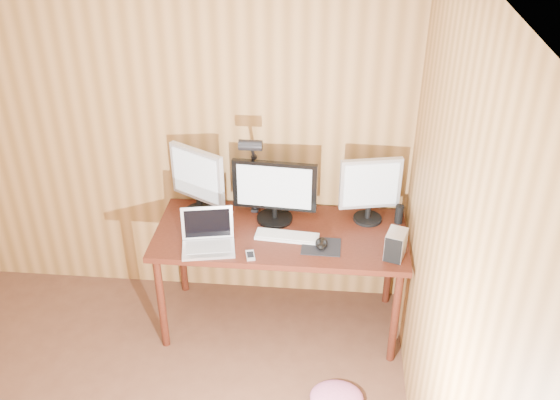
# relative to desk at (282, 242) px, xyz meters

# --- Properties ---
(room_shell) EXTENTS (4.00, 4.00, 4.00)m
(room_shell) POSITION_rel_desk_xyz_m (-0.93, -1.70, 0.62)
(room_shell) COLOR brown
(room_shell) RESTS_ON ground
(desk) EXTENTS (1.60, 0.70, 0.75)m
(desk) POSITION_rel_desk_xyz_m (0.00, 0.00, 0.00)
(desk) COLOR #40170D
(desk) RESTS_ON floor
(monitor_center) EXTENTS (0.54, 0.24, 0.42)m
(monitor_center) POSITION_rel_desk_xyz_m (-0.05, 0.07, 0.34)
(monitor_center) COLOR black
(monitor_center) RESTS_ON desk
(monitor_left) EXTENTS (0.38, 0.24, 0.47)m
(monitor_left) POSITION_rel_desk_xyz_m (-0.56, 0.12, 0.38)
(monitor_left) COLOR black
(monitor_left) RESTS_ON desk
(monitor_right) EXTENTS (0.39, 0.19, 0.45)m
(monitor_right) POSITION_rel_desk_xyz_m (0.55, 0.12, 0.36)
(monitor_right) COLOR black
(monitor_right) RESTS_ON desk
(laptop) EXTENTS (0.36, 0.30, 0.23)m
(laptop) POSITION_rel_desk_xyz_m (-0.43, -0.25, 0.18)
(laptop) COLOR silver
(laptop) RESTS_ON desk
(keyboard) EXTENTS (0.41, 0.15, 0.02)m
(keyboard) POSITION_rel_desk_xyz_m (0.04, -0.13, 0.13)
(keyboard) COLOR silver
(keyboard) RESTS_ON desk
(mousepad) EXTENTS (0.24, 0.20, 0.00)m
(mousepad) POSITION_rel_desk_xyz_m (0.26, -0.21, 0.12)
(mousepad) COLOR black
(mousepad) RESTS_ON desk
(mouse) EXTENTS (0.08, 0.12, 0.04)m
(mouse) POSITION_rel_desk_xyz_m (0.26, -0.21, 0.15)
(mouse) COLOR black
(mouse) RESTS_ON mousepad
(hard_drive) EXTENTS (0.15, 0.18, 0.17)m
(hard_drive) POSITION_rel_desk_xyz_m (0.70, -0.27, 0.21)
(hard_drive) COLOR silver
(hard_drive) RESTS_ON desk
(phone) EXTENTS (0.07, 0.11, 0.01)m
(phone) POSITION_rel_desk_xyz_m (-0.16, -0.34, 0.13)
(phone) COLOR silver
(phone) RESTS_ON desk
(speaker) EXTENTS (0.05, 0.05, 0.13)m
(speaker) POSITION_rel_desk_xyz_m (0.75, 0.11, 0.19)
(speaker) COLOR black
(speaker) RESTS_ON desk
(desk_lamp) EXTENTS (0.14, 0.21, 0.63)m
(desk_lamp) POSITION_rel_desk_xyz_m (-0.19, 0.10, 0.51)
(desk_lamp) COLOR black
(desk_lamp) RESTS_ON desk
(fabric_pile) EXTENTS (0.34, 0.28, 0.10)m
(fabric_pile) POSITION_rel_desk_xyz_m (0.40, -0.76, -0.58)
(fabric_pile) COLOR #C35E86
(fabric_pile) RESTS_ON floor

